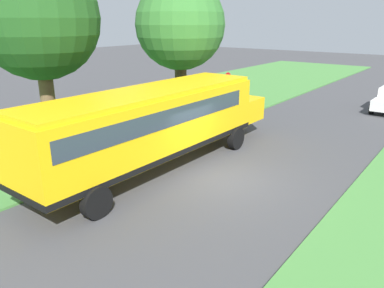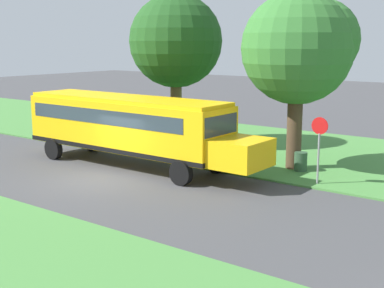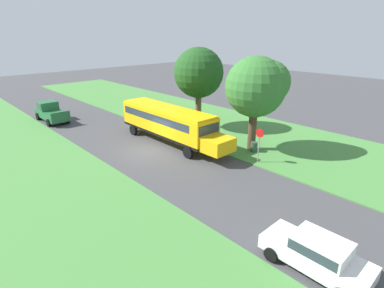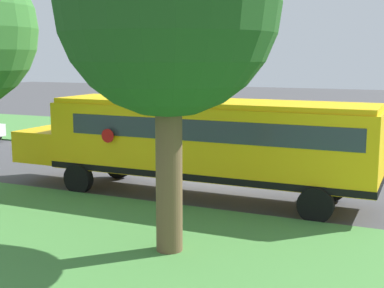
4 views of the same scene
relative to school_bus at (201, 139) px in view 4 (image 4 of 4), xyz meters
The scene contains 5 objects.
ground_plane 3.31m from the school_bus, 14.49° to the left, with size 120.00×120.00×0.00m, color #424244.
grass_verge 7.65m from the school_bus, behind, with size 12.00×80.00×0.08m, color #47843D.
grass_far_side 11.79m from the school_bus, ahead, with size 10.00×80.00×0.07m, color #47843D.
school_bus is the anchor object (origin of this frame).
oak_tree_beside_bus 6.31m from the school_bus, 163.36° to the right, with size 4.92×4.92×8.11m.
Camera 4 is at (-18.20, -7.34, 4.51)m, focal length 50.00 mm.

